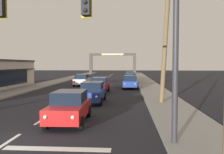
% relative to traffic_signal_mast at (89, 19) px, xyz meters
% --- Properties ---
extents(ground_plane, '(220.00, 220.00, 0.00)m').
position_rel_traffic_signal_mast_xyz_m(ground_plane, '(-3.31, -0.01, -4.84)').
color(ground_plane, black).
extents(sidewalk_right, '(3.20, 110.00, 0.14)m').
position_rel_traffic_signal_mast_xyz_m(sidewalk_right, '(4.49, 19.99, -4.77)').
color(sidewalk_right, gray).
rests_on(sidewalk_right, ground).
extents(sidewalk_left, '(3.20, 110.00, 0.14)m').
position_rel_traffic_signal_mast_xyz_m(sidewalk_left, '(-11.11, 19.99, -4.77)').
color(sidewalk_left, gray).
rests_on(sidewalk_left, ground).
extents(lane_markings, '(4.28, 89.07, 0.01)m').
position_rel_traffic_signal_mast_xyz_m(lane_markings, '(-2.92, 20.81, -4.83)').
color(lane_markings, silver).
rests_on(lane_markings, ground).
extents(traffic_signal_mast, '(10.48, 0.41, 6.75)m').
position_rel_traffic_signal_mast_xyz_m(traffic_signal_mast, '(0.00, 0.00, 0.00)').
color(traffic_signal_mast, '#2D2D33').
rests_on(traffic_signal_mast, ground).
extents(sedan_lead_at_stop_bar, '(2.05, 4.49, 1.68)m').
position_rel_traffic_signal_mast_xyz_m(sedan_lead_at_stop_bar, '(-1.64, 3.44, -3.99)').
color(sedan_lead_at_stop_bar, red).
rests_on(sedan_lead_at_stop_bar, ground).
extents(sedan_third_in_queue, '(1.95, 4.45, 1.68)m').
position_rel_traffic_signal_mast_xyz_m(sedan_third_in_queue, '(-1.40, 10.13, -3.99)').
color(sedan_third_in_queue, navy).
rests_on(sedan_third_in_queue, ground).
extents(sedan_fifth_in_queue, '(2.10, 4.51, 1.68)m').
position_rel_traffic_signal_mast_xyz_m(sedan_fifth_in_queue, '(-1.67, 16.82, -3.99)').
color(sedan_fifth_in_queue, red).
rests_on(sedan_fifth_in_queue, ground).
extents(sedan_oncoming_far, '(1.95, 4.45, 1.68)m').
position_rel_traffic_signal_mast_xyz_m(sedan_oncoming_far, '(-5.14, 24.93, -3.99)').
color(sedan_oncoming_far, silver).
rests_on(sedan_oncoming_far, ground).
extents(sedan_parked_nearest_kerb, '(2.05, 4.49, 1.68)m').
position_rel_traffic_signal_mast_xyz_m(sedan_parked_nearest_kerb, '(1.91, 35.93, -3.99)').
color(sedan_parked_nearest_kerb, red).
rests_on(sedan_parked_nearest_kerb, ground).
extents(sedan_parked_mid_kerb, '(2.03, 4.48, 1.68)m').
position_rel_traffic_signal_mast_xyz_m(sedan_parked_mid_kerb, '(1.97, 28.66, -3.99)').
color(sedan_parked_mid_kerb, navy).
rests_on(sedan_parked_mid_kerb, ground).
extents(sedan_parked_far_kerb, '(2.07, 4.50, 1.68)m').
position_rel_traffic_signal_mast_xyz_m(sedan_parked_far_kerb, '(1.81, 21.63, -3.99)').
color(sedan_parked_far_kerb, navy).
rests_on(sedan_parked_far_kerb, ground).
extents(palm_right_second, '(3.95, 3.45, 9.89)m').
position_rel_traffic_signal_mast_xyz_m(palm_right_second, '(4.47, 9.75, 1.95)').
color(palm_right_second, brown).
rests_on(palm_right_second, ground).
extents(town_gateway_arch, '(14.50, 0.90, 6.49)m').
position_rel_traffic_signal_mast_xyz_m(town_gateway_arch, '(-3.31, 64.95, -0.63)').
color(town_gateway_arch, '#423D38').
rests_on(town_gateway_arch, ground).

